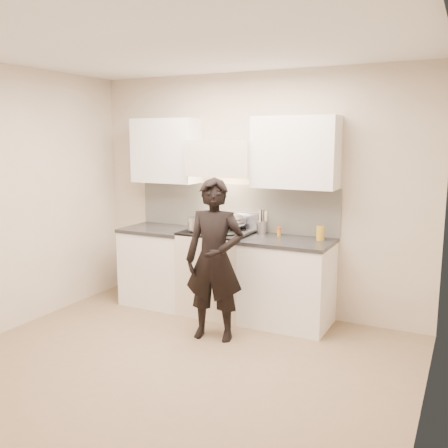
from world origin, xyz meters
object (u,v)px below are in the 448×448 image
object	(u,v)px
stove	(218,272)
wok	(232,221)
utensil_crock	(261,226)
counter_right	(288,282)
person	(214,260)

from	to	relation	value
stove	wok	size ratio (longest dim) A/B	2.27
wok	utensil_crock	bearing A→B (deg)	8.68
wok	utensil_crock	world-z (taller)	wok
utensil_crock	counter_right	bearing A→B (deg)	-24.94
stove	counter_right	xyz separation A→B (m)	(0.83, 0.00, -0.01)
stove	person	bearing A→B (deg)	-65.58
counter_right	utensil_crock	distance (m)	0.69
person	stove	bearing A→B (deg)	103.65
wok	person	size ratio (longest dim) A/B	0.26
stove	person	distance (m)	0.82
stove	utensil_crock	world-z (taller)	utensil_crock
stove	utensil_crock	bearing A→B (deg)	21.45
wok	stove	bearing A→B (deg)	-132.27
stove	counter_right	distance (m)	0.83
counter_right	wok	size ratio (longest dim) A/B	2.17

